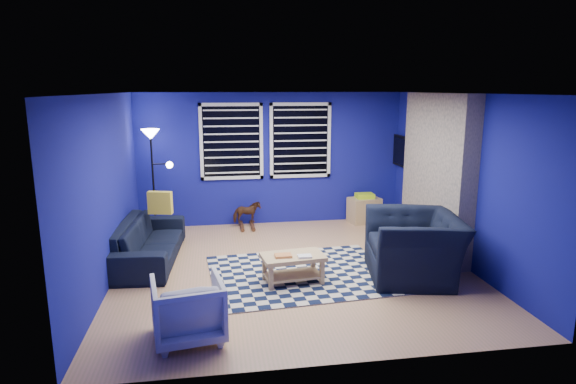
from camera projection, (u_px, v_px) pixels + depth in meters
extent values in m
plane|color=tan|center=(293.00, 269.00, 6.98)|extent=(5.00, 5.00, 0.00)
plane|color=white|center=(293.00, 93.00, 6.45)|extent=(5.00, 5.00, 0.00)
plane|color=navy|center=(272.00, 159.00, 9.13)|extent=(5.00, 0.00, 5.00)
plane|color=navy|center=(107.00, 190.00, 6.34)|extent=(0.00, 5.00, 5.00)
plane|color=navy|center=(460.00, 180.00, 7.10)|extent=(0.00, 5.00, 5.00)
cube|color=gray|center=(436.00, 174.00, 7.56)|extent=(0.26, 2.00, 2.50)
cube|color=black|center=(425.00, 229.00, 7.73)|extent=(0.04, 0.70, 0.60)
cube|color=gray|center=(416.00, 248.00, 7.77)|extent=(0.50, 1.20, 0.08)
cube|color=black|center=(231.00, 142.00, 8.93)|extent=(1.05, 0.02, 1.30)
cube|color=white|center=(231.00, 104.00, 8.77)|extent=(1.17, 0.05, 0.06)
cube|color=white|center=(232.00, 178.00, 9.06)|extent=(1.17, 0.05, 0.06)
cube|color=black|center=(300.00, 140.00, 9.12)|extent=(1.05, 0.02, 1.30)
cube|color=white|center=(301.00, 104.00, 8.97)|extent=(1.17, 0.05, 0.06)
cube|color=white|center=(300.00, 176.00, 9.26)|extent=(1.17, 0.05, 0.06)
cube|color=black|center=(405.00, 152.00, 8.99)|extent=(0.06, 1.00, 0.58)
cube|color=black|center=(403.00, 152.00, 8.98)|extent=(0.01, 0.92, 0.50)
cube|color=black|center=(301.00, 274.00, 6.78)|extent=(2.65, 2.19, 0.02)
imported|color=black|center=(149.00, 241.00, 7.26)|extent=(2.16, 0.97, 0.62)
imported|color=black|center=(414.00, 246.00, 6.62)|extent=(1.54, 1.40, 0.88)
imported|color=gray|center=(188.00, 309.00, 4.98)|extent=(0.82, 0.83, 0.66)
imported|color=#4D3019|center=(247.00, 213.00, 9.01)|extent=(0.31, 0.54, 0.43)
cube|color=tan|center=(293.00, 257.00, 6.41)|extent=(0.88, 0.58, 0.06)
cube|color=tan|center=(293.00, 275.00, 6.47)|extent=(0.80, 0.49, 0.03)
cube|color=#C17137|center=(283.00, 256.00, 6.34)|extent=(0.24, 0.19, 0.03)
cube|color=silver|center=(305.00, 256.00, 6.32)|extent=(0.19, 0.15, 0.03)
cube|color=tan|center=(269.00, 277.00, 6.22)|extent=(0.06, 0.06, 0.33)
cube|color=tan|center=(321.00, 274.00, 6.33)|extent=(0.06, 0.06, 0.33)
cube|color=tan|center=(266.00, 267.00, 6.58)|extent=(0.06, 0.06, 0.33)
cube|color=tan|center=(315.00, 264.00, 6.68)|extent=(0.06, 0.06, 0.33)
cube|color=tan|center=(364.00, 210.00, 9.37)|extent=(0.64, 0.49, 0.49)
cube|color=black|center=(364.00, 210.00, 9.37)|extent=(0.56, 0.44, 0.39)
cube|color=#BEEC1B|center=(365.00, 196.00, 9.31)|extent=(0.38, 0.32, 0.09)
cylinder|color=black|center=(156.00, 233.00, 8.64)|extent=(0.24, 0.24, 0.03)
cylinder|color=black|center=(154.00, 186.00, 8.46)|extent=(0.04, 0.04, 1.75)
cone|color=white|center=(150.00, 134.00, 8.27)|extent=(0.32, 0.32, 0.18)
sphere|color=white|center=(169.00, 165.00, 8.38)|extent=(0.12, 0.12, 0.12)
cube|color=gold|center=(160.00, 203.00, 7.61)|extent=(0.39, 0.20, 0.36)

